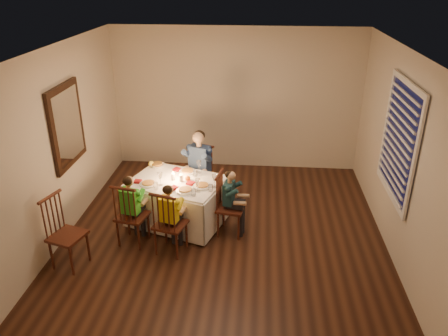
# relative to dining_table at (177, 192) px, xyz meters

# --- Properties ---
(ground) EXTENTS (5.00, 5.00, 0.00)m
(ground) POSITION_rel_dining_table_xyz_m (0.72, -0.35, -0.49)
(ground) COLOR black
(ground) RESTS_ON ground
(wall_left) EXTENTS (0.02, 5.00, 2.60)m
(wall_left) POSITION_rel_dining_table_xyz_m (-1.53, -0.35, 0.81)
(wall_left) COLOR beige
(wall_left) RESTS_ON ground
(wall_right) EXTENTS (0.02, 5.00, 2.60)m
(wall_right) POSITION_rel_dining_table_xyz_m (2.97, -0.35, 0.81)
(wall_right) COLOR beige
(wall_right) RESTS_ON ground
(wall_back) EXTENTS (4.50, 0.02, 2.60)m
(wall_back) POSITION_rel_dining_table_xyz_m (0.72, 2.15, 0.81)
(wall_back) COLOR beige
(wall_back) RESTS_ON ground
(ceiling) EXTENTS (5.00, 5.00, 0.00)m
(ceiling) POSITION_rel_dining_table_xyz_m (0.72, -0.35, 2.11)
(ceiling) COLOR white
(ceiling) RESTS_ON wall_back
(dining_table) EXTENTS (1.56, 1.32, 0.66)m
(dining_table) POSITION_rel_dining_table_xyz_m (0.00, 0.00, 0.00)
(dining_table) COLOR white
(dining_table) RESTS_ON ground
(chair_adult) EXTENTS (0.49, 0.48, 0.94)m
(chair_adult) POSITION_rel_dining_table_xyz_m (0.23, 0.67, -0.49)
(chair_adult) COLOR #36140E
(chair_adult) RESTS_ON ground
(chair_near_left) EXTENTS (0.45, 0.44, 0.94)m
(chair_near_left) POSITION_rel_dining_table_xyz_m (-0.51, -0.59, -0.49)
(chair_near_left) COLOR #36140E
(chair_near_left) RESTS_ON ground
(chair_near_right) EXTENTS (0.47, 0.46, 0.94)m
(chair_near_right) POSITION_rel_dining_table_xyz_m (0.05, -0.76, -0.49)
(chair_near_right) COLOR #36140E
(chair_near_right) RESTS_ON ground
(chair_end) EXTENTS (0.43, 0.44, 0.94)m
(chair_end) POSITION_rel_dining_table_xyz_m (0.81, -0.24, -0.49)
(chair_end) COLOR #36140E
(chair_end) RESTS_ON ground
(chair_extra) EXTENTS (0.48, 0.50, 0.98)m
(chair_extra) POSITION_rel_dining_table_xyz_m (-1.18, -1.16, -0.49)
(chair_extra) COLOR #36140E
(chair_extra) RESTS_ON ground
(adult) EXTENTS (0.54, 0.52, 1.21)m
(adult) POSITION_rel_dining_table_xyz_m (0.23, 0.67, -0.49)
(adult) COLOR navy
(adult) RESTS_ON ground
(child_green) EXTENTS (0.38, 0.36, 1.03)m
(child_green) POSITION_rel_dining_table_xyz_m (-0.51, -0.59, -0.49)
(child_green) COLOR green
(child_green) RESTS_ON ground
(child_yellow) EXTENTS (0.38, 0.36, 1.00)m
(child_yellow) POSITION_rel_dining_table_xyz_m (0.05, -0.76, -0.49)
(child_yellow) COLOR yellow
(child_yellow) RESTS_ON ground
(child_teal) EXTENTS (0.33, 0.35, 0.98)m
(child_teal) POSITION_rel_dining_table_xyz_m (0.81, -0.24, -0.49)
(child_teal) COLOR #19393F
(child_teal) RESTS_ON ground
(setting_adult) EXTENTS (0.33, 0.33, 0.02)m
(setting_adult) POSITION_rel_dining_table_xyz_m (0.11, 0.29, 0.21)
(setting_adult) COLOR white
(setting_adult) RESTS_ON dining_table
(setting_green) EXTENTS (0.33, 0.33, 0.02)m
(setting_green) POSITION_rel_dining_table_xyz_m (-0.37, -0.17, 0.21)
(setting_green) COLOR white
(setting_green) RESTS_ON dining_table
(setting_yellow) EXTENTS (0.33, 0.33, 0.02)m
(setting_yellow) POSITION_rel_dining_table_xyz_m (0.18, -0.32, 0.21)
(setting_yellow) COLOR white
(setting_yellow) RESTS_ON dining_table
(setting_teal) EXTENTS (0.33, 0.33, 0.02)m
(setting_teal) POSITION_rel_dining_table_xyz_m (0.40, -0.16, 0.21)
(setting_teal) COLOR white
(setting_teal) RESTS_ON dining_table
(candle_left) EXTENTS (0.06, 0.06, 0.10)m
(candle_left) POSITION_rel_dining_table_xyz_m (-0.05, 0.02, 0.25)
(candle_left) COLOR white
(candle_left) RESTS_ON dining_table
(candle_right) EXTENTS (0.06, 0.06, 0.10)m
(candle_right) POSITION_rel_dining_table_xyz_m (0.08, -0.02, 0.25)
(candle_right) COLOR white
(candle_right) RESTS_ON dining_table
(squash) EXTENTS (0.09, 0.09, 0.09)m
(squash) POSITION_rel_dining_table_xyz_m (-0.48, 0.44, 0.24)
(squash) COLOR yellow
(squash) RESTS_ON dining_table
(orange_fruit) EXTENTS (0.08, 0.08, 0.08)m
(orange_fruit) POSITION_rel_dining_table_xyz_m (0.17, -0.01, 0.24)
(orange_fruit) COLOR orange
(orange_fruit) RESTS_ON dining_table
(serving_bowl) EXTENTS (0.25, 0.25, 0.05)m
(serving_bowl) POSITION_rel_dining_table_xyz_m (-0.37, 0.43, 0.22)
(serving_bowl) COLOR white
(serving_bowl) RESTS_ON dining_table
(wall_mirror) EXTENTS (0.06, 0.95, 1.15)m
(wall_mirror) POSITION_rel_dining_table_xyz_m (-1.49, -0.05, 1.01)
(wall_mirror) COLOR black
(wall_mirror) RESTS_ON wall_left
(window_blinds) EXTENTS (0.07, 1.34, 1.54)m
(window_blinds) POSITION_rel_dining_table_xyz_m (2.93, -0.25, 1.01)
(window_blinds) COLOR black
(window_blinds) RESTS_ON wall_right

